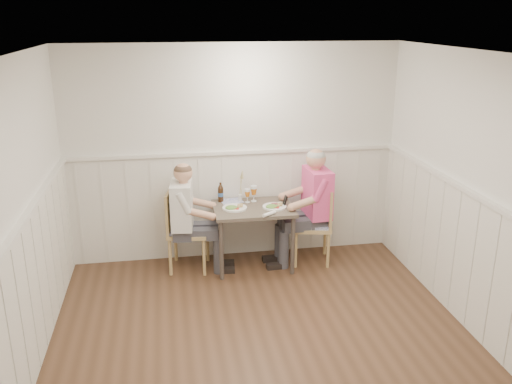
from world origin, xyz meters
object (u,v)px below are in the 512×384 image
chair_right (316,221)px  man_in_pink (313,215)px  dining_table (253,215)px  grass_vase (240,187)px  chair_left (183,227)px  beer_bottle (221,193)px  diner_cream (186,226)px

chair_right → man_in_pink: 0.10m
dining_table → grass_vase: (-0.12, 0.23, 0.28)m
chair_right → grass_vase: bearing=165.5°
chair_left → beer_bottle: (0.47, 0.18, 0.33)m
chair_left → beer_bottle: bearing=21.3°
chair_right → diner_cream: bearing=179.9°
grass_vase → chair_right: bearing=-14.5°
man_in_pink → beer_bottle: man_in_pink is taller
dining_table → chair_left: size_ratio=0.96×
chair_left → diner_cream: diner_cream is taller
chair_right → beer_bottle: (-1.13, 0.25, 0.34)m
beer_bottle → grass_vase: (0.23, -0.02, 0.07)m
man_in_pink → beer_bottle: bearing=166.7°
man_in_pink → chair_right: bearing=3.2°
chair_right → diner_cream: diner_cream is taller
dining_table → diner_cream: (-0.78, 0.00, -0.09)m
diner_cream → grass_vase: diner_cream is taller
grass_vase → chair_left: bearing=-167.0°
grass_vase → man_in_pink: bearing=-15.5°
diner_cream → grass_vase: bearing=19.0°
man_in_pink → beer_bottle: (-1.08, 0.26, 0.25)m
chair_left → man_in_pink: man_in_pink is taller
chair_right → chair_left: bearing=177.4°
beer_bottle → grass_vase: bearing=-5.0°
chair_right → grass_vase: size_ratio=2.39×
chair_right → dining_table: bearing=-179.9°
man_in_pink → grass_vase: (-0.85, 0.24, 0.33)m
dining_table → beer_bottle: beer_bottle is taller
man_in_pink → diner_cream: bearing=179.8°
dining_table → grass_vase: size_ratio=2.32×
dining_table → grass_vase: bearing=117.4°
chair_right → beer_bottle: 1.21m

